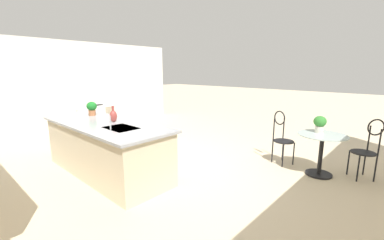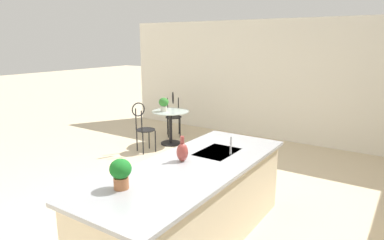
# 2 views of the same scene
# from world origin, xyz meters

# --- Properties ---
(ground_plane) EXTENTS (40.00, 40.00, 0.00)m
(ground_plane) POSITION_xyz_m (0.00, 0.00, 0.00)
(ground_plane) COLOR beige
(wall_right) EXTENTS (0.12, 7.80, 2.70)m
(wall_right) POSITION_xyz_m (4.26, 0.00, 1.35)
(wall_right) COLOR silver
(wall_right) RESTS_ON ground
(kitchen_island) EXTENTS (2.80, 1.06, 0.92)m
(kitchen_island) POSITION_xyz_m (0.30, 0.85, 0.46)
(kitchen_island) COLOR beige
(kitchen_island) RESTS_ON ground
(bistro_table) EXTENTS (0.80, 0.80, 0.74)m
(bistro_table) POSITION_xyz_m (-2.58, -1.63, 0.45)
(bistro_table) COLOR black
(bistro_table) RESTS_ON ground
(chair_near_window) EXTENTS (0.52, 0.49, 1.04)m
(chair_near_window) POSITION_xyz_m (-1.82, -1.75, 0.57)
(chair_near_window) COLOR black
(chair_near_window) RESTS_ON ground
(chair_by_island) EXTENTS (0.54, 0.54, 1.04)m
(chair_by_island) POSITION_xyz_m (-3.19, -2.00, 0.57)
(chair_by_island) COLOR black
(chair_by_island) RESTS_ON ground
(sink_faucet) EXTENTS (0.02, 0.02, 0.22)m
(sink_faucet) POSITION_xyz_m (-0.25, 1.03, 1.03)
(sink_faucet) COLOR #B2B5BA
(sink_faucet) RESTS_ON kitchen_island
(writing_desk) EXTENTS (0.60, 1.20, 0.74)m
(writing_desk) POSITION_xyz_m (3.65, -0.57, 0.51)
(writing_desk) COLOR white
(writing_desk) RESTS_ON ground
(keyboard) EXTENTS (0.16, 0.44, 0.03)m
(keyboard) POSITION_xyz_m (3.67, -0.67, 0.75)
(keyboard) COLOR black
(keyboard) RESTS_ON writing_desk
(potted_plant_on_table) EXTENTS (0.21, 0.21, 0.30)m
(potted_plant_on_table) POSITION_xyz_m (-2.49, -1.74, 0.91)
(potted_plant_on_table) COLOR beige
(potted_plant_on_table) RESTS_ON bistro_table
(potted_plant_counter_far) EXTENTS (0.20, 0.20, 0.28)m
(potted_plant_counter_far) POSITION_xyz_m (1.15, 0.64, 1.08)
(potted_plant_counter_far) COLOR #9E603D
(potted_plant_counter_far) RESTS_ON kitchen_island
(vase_on_counter) EXTENTS (0.13, 0.13, 0.29)m
(vase_on_counter) POSITION_xyz_m (0.25, 0.69, 1.03)
(vase_on_counter) COLOR #993D38
(vase_on_counter) RESTS_ON kitchen_island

